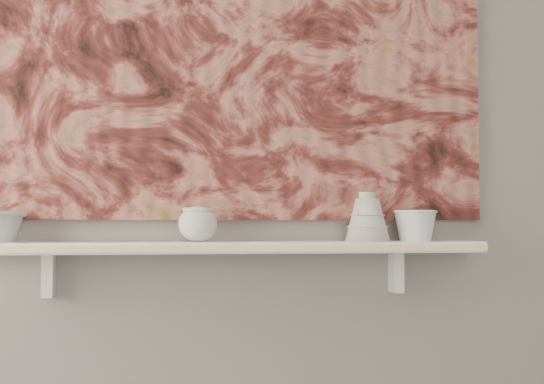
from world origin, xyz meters
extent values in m
plane|color=gray|center=(0.00, 1.60, 1.35)|extent=(3.60, 0.00, 3.60)
cube|color=white|center=(0.00, 1.51, 0.92)|extent=(1.40, 0.18, 0.03)
cube|color=#F9F0A6|center=(0.00, 1.41, 0.92)|extent=(1.40, 0.01, 0.02)
cube|color=white|center=(-0.49, 1.57, 0.84)|extent=(0.03, 0.06, 0.12)
cube|color=white|center=(0.49, 1.57, 0.84)|extent=(0.03, 0.06, 0.12)
cube|color=maroon|center=(0.00, 1.59, 1.54)|extent=(1.50, 0.02, 1.10)
cube|color=black|center=(0.45, 1.57, 1.23)|extent=(0.09, 0.00, 0.08)
camera|label=1|loc=(-0.19, -0.56, 0.98)|focal=50.00mm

